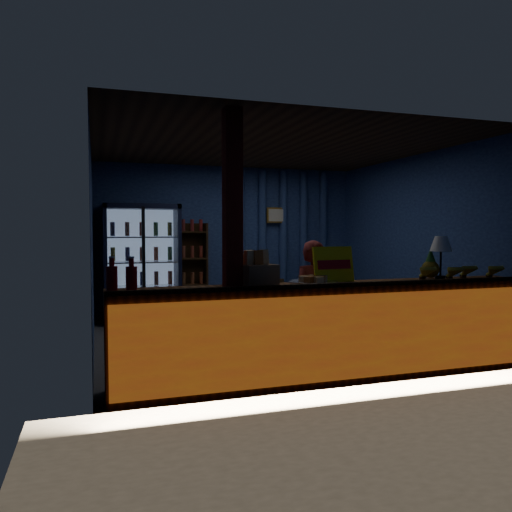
% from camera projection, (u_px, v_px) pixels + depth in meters
% --- Properties ---
extents(ground, '(4.60, 4.60, 0.00)m').
position_uv_depth(ground, '(271.00, 339.00, 6.81)').
color(ground, '#515154').
rests_on(ground, ground).
extents(room_walls, '(4.60, 4.60, 4.60)m').
position_uv_depth(room_walls, '(271.00, 224.00, 6.73)').
color(room_walls, navy).
rests_on(room_walls, ground).
extents(dirt_apron, '(5.60, 5.60, 0.00)m').
position_uv_depth(dirt_apron, '(468.00, 461.00, 3.20)').
color(dirt_apron, brown).
rests_on(dirt_apron, ground).
extents(counter, '(4.40, 0.57, 0.99)m').
position_uv_depth(counter, '(335.00, 331.00, 4.97)').
color(counter, brown).
rests_on(counter, ground).
extents(support_post, '(0.16, 0.16, 2.60)m').
position_uv_depth(support_post, '(233.00, 250.00, 4.62)').
color(support_post, maroon).
rests_on(support_post, ground).
extents(beverage_cooler, '(1.20, 0.62, 1.90)m').
position_uv_depth(beverage_cooler, '(142.00, 264.00, 8.11)').
color(beverage_cooler, black).
rests_on(beverage_cooler, ground).
extents(bottle_shelf, '(0.50, 0.28, 1.60)m').
position_uv_depth(bottle_shelf, '(192.00, 270.00, 8.51)').
color(bottle_shelf, '#352611').
rests_on(bottle_shelf, ground).
extents(curtain_folds, '(1.74, 0.14, 2.50)m').
position_uv_depth(curtain_folds, '(283.00, 240.00, 9.09)').
color(curtain_folds, navy).
rests_on(curtain_folds, room_walls).
extents(framed_picture, '(0.36, 0.04, 0.28)m').
position_uv_depth(framed_picture, '(276.00, 215.00, 8.97)').
color(framed_picture, gold).
rests_on(framed_picture, room_walls).
extents(shopkeeper, '(0.55, 0.40, 1.37)m').
position_uv_depth(shopkeeper, '(315.00, 303.00, 5.49)').
color(shopkeeper, maroon).
rests_on(shopkeeper, ground).
extents(green_chair, '(0.68, 0.70, 0.60)m').
position_uv_depth(green_chair, '(303.00, 300.00, 8.38)').
color(green_chair, '#59B25F').
rests_on(green_chair, ground).
extents(side_table, '(0.66, 0.52, 0.66)m').
position_uv_depth(side_table, '(281.00, 302.00, 8.39)').
color(side_table, '#352611').
rests_on(side_table, ground).
extents(yellow_sign, '(0.46, 0.14, 0.37)m').
position_uv_depth(yellow_sign, '(333.00, 264.00, 5.10)').
color(yellow_sign, '#FBF60D').
rests_on(yellow_sign, counter).
extents(soda_bottles, '(0.26, 0.18, 0.31)m').
position_uv_depth(soda_bottles, '(122.00, 278.00, 4.28)').
color(soda_bottles, '#A90B13').
rests_on(soda_bottles, counter).
extents(snack_box_left, '(0.38, 0.33, 0.35)m').
position_uv_depth(snack_box_left, '(257.00, 274.00, 4.68)').
color(snack_box_left, '#986D49').
rests_on(snack_box_left, counter).
extents(snack_box_centre, '(0.34, 0.30, 0.31)m').
position_uv_depth(snack_box_centre, '(238.00, 274.00, 4.79)').
color(snack_box_centre, '#986D49').
rests_on(snack_box_centre, counter).
extents(pastry_tray, '(0.49, 0.49, 0.08)m').
position_uv_depth(pastry_tray, '(313.00, 281.00, 4.96)').
color(pastry_tray, silver).
rests_on(pastry_tray, counter).
extents(banana_bunches, '(1.03, 0.30, 0.17)m').
position_uv_depth(banana_bunches, '(459.00, 272.00, 5.39)').
color(banana_bunches, gold).
rests_on(banana_bunches, counter).
extents(table_lamp, '(0.24, 0.24, 0.47)m').
position_uv_depth(table_lamp, '(441.00, 246.00, 5.44)').
color(table_lamp, black).
rests_on(table_lamp, counter).
extents(pineapple, '(0.19, 0.19, 0.33)m').
position_uv_depth(pineapple, '(430.00, 266.00, 5.46)').
color(pineapple, olive).
rests_on(pineapple, counter).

